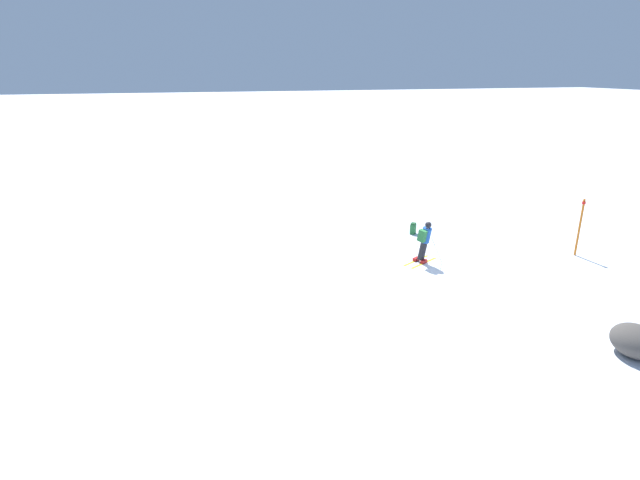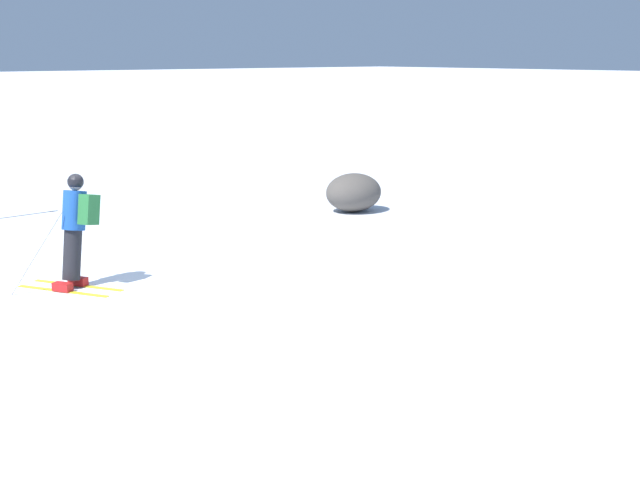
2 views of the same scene
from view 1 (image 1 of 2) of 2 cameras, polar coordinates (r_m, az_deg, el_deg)
The scene contains 5 objects.
ground_plane at distance 19.13m, azimuth 12.16°, elevation -3.08°, with size 300.00×300.00×0.00m, color white.
skier at distance 19.18m, azimuth 11.84°, elevation -0.03°, with size 1.38×1.60×1.70m.
spare_backpack at distance 22.79m, azimuth 10.59°, elevation 1.30°, with size 0.37×0.36×0.50m.
exposed_boulder_0 at distance 15.41m, azimuth 32.38°, elevation -9.73°, with size 1.29×1.09×0.84m, color #4C4742.
trail_marker at distance 22.00m, azimuth 27.57°, elevation 1.51°, with size 0.13×0.13×2.31m.
Camera 1 is at (-15.35, 8.96, 7.06)m, focal length 28.00 mm.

